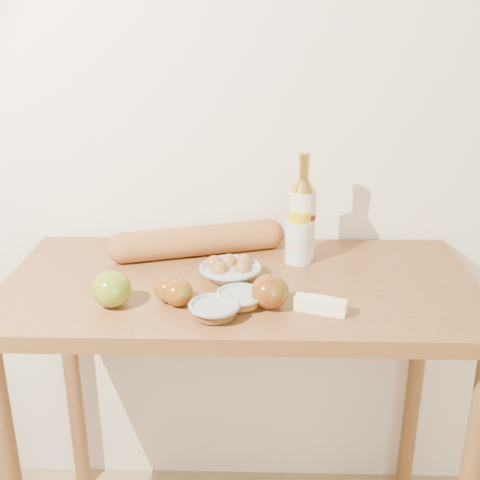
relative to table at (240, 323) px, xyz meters
The scene contains 13 objects.
back_wall 0.62m from the table, 90.00° to the left, with size 3.50×0.02×2.60m, color white.
table is the anchor object (origin of this frame).
bourbon_bottle 0.33m from the table, 43.38° to the left, with size 0.09×0.09×0.29m.
cream_bottle 0.27m from the table, 38.78° to the left, with size 0.09×0.09×0.14m.
egg_bowl 0.15m from the table, 160.64° to the left, with size 0.18×0.18×0.06m.
baguette 0.26m from the table, 126.06° to the left, with size 0.50×0.23×0.08m.
apple_yellowgreen 0.37m from the table, 152.77° to the right, with size 0.12×0.12×0.08m.
apple_redgreen_front 0.26m from the table, 142.26° to the right, with size 0.09×0.09×0.06m.
apple_redgreen_right 0.23m from the table, 64.30° to the right, with size 0.09×0.09×0.08m.
sugar_bowl 0.25m from the table, 104.73° to the right, with size 0.12×0.12×0.03m.
syrup_bowl 0.20m from the table, 88.75° to the right, with size 0.14×0.14×0.03m.
butter_stick 0.29m from the table, 42.09° to the right, with size 0.12×0.07×0.03m.
apple_extra 0.25m from the table, 134.33° to the right, with size 0.09×0.09×0.06m.
Camera 1 is at (0.04, -0.21, 1.54)m, focal length 45.00 mm.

